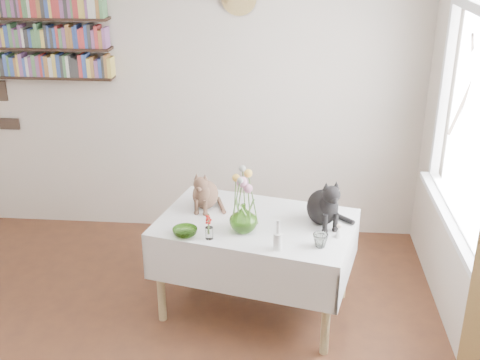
# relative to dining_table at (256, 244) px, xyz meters

# --- Properties ---
(room) EXTENTS (4.08, 4.58, 2.58)m
(room) POSITION_rel_dining_table_xyz_m (-0.67, -1.00, 0.72)
(room) COLOR brown
(room) RESTS_ON ground
(window) EXTENTS (0.12, 1.52, 1.32)m
(window) POSITION_rel_dining_table_xyz_m (1.29, -0.20, 0.87)
(window) COLOR white
(window) RESTS_ON room
(dining_table) EXTENTS (1.47, 1.13, 0.70)m
(dining_table) POSITION_rel_dining_table_xyz_m (0.00, 0.00, 0.00)
(dining_table) COLOR white
(dining_table) RESTS_ON room
(tabby_cat) EXTENTS (0.24, 0.28, 0.30)m
(tabby_cat) POSITION_rel_dining_table_xyz_m (-0.37, 0.20, 0.33)
(tabby_cat) COLOR brown
(tabby_cat) RESTS_ON dining_table
(black_cat) EXTENTS (0.33, 0.36, 0.35)m
(black_cat) POSITION_rel_dining_table_xyz_m (0.45, 0.03, 0.35)
(black_cat) COLOR black
(black_cat) RESTS_ON dining_table
(flower_vase) EXTENTS (0.21, 0.21, 0.19)m
(flower_vase) POSITION_rel_dining_table_xyz_m (-0.07, -0.15, 0.27)
(flower_vase) COLOR #72B240
(flower_vase) RESTS_ON dining_table
(green_bowl) EXTENTS (0.23, 0.23, 0.05)m
(green_bowl) POSITION_rel_dining_table_xyz_m (-0.45, -0.24, 0.20)
(green_bowl) COLOR #72B240
(green_bowl) RESTS_ON dining_table
(drinking_glass) EXTENTS (0.12, 0.12, 0.09)m
(drinking_glass) POSITION_rel_dining_table_xyz_m (0.43, -0.32, 0.22)
(drinking_glass) COLOR white
(drinking_glass) RESTS_ON dining_table
(candlestick) EXTENTS (0.06, 0.06, 0.20)m
(candlestick) POSITION_rel_dining_table_xyz_m (0.16, -0.38, 0.24)
(candlestick) COLOR white
(candlestick) RESTS_ON dining_table
(berry_jar) EXTENTS (0.05, 0.05, 0.20)m
(berry_jar) POSITION_rel_dining_table_xyz_m (-0.28, -0.27, 0.26)
(berry_jar) COLOR white
(berry_jar) RESTS_ON dining_table
(porcelain_figurine) EXTENTS (0.05, 0.05, 0.10)m
(porcelain_figurine) POSITION_rel_dining_table_xyz_m (0.55, -0.18, 0.22)
(porcelain_figurine) COLOR white
(porcelain_figurine) RESTS_ON dining_table
(flower_bouquet) EXTENTS (0.17, 0.12, 0.39)m
(flower_bouquet) POSITION_rel_dining_table_xyz_m (-0.08, -0.13, 0.52)
(flower_bouquet) COLOR #4C7233
(flower_bouquet) RESTS_ON flower_vase
(bookshelf_unit) EXTENTS (1.00, 0.16, 0.91)m
(bookshelf_unit) POSITION_rel_dining_table_xyz_m (-1.77, 1.16, 1.31)
(bookshelf_unit) COLOR black
(bookshelf_unit) RESTS_ON room
(wall_art_plaques) EXTENTS (0.21, 0.02, 0.44)m
(wall_art_plaques) POSITION_rel_dining_table_xyz_m (-2.30, 1.23, 0.59)
(wall_art_plaques) COLOR #38281E
(wall_art_plaques) RESTS_ON room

